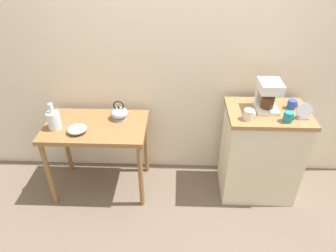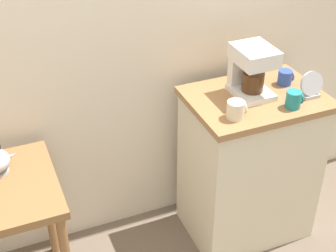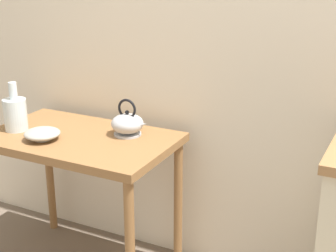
# 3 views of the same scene
# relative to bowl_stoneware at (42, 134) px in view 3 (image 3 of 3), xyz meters

# --- Properties ---
(wooden_table) EXTENTS (0.91, 0.56, 0.73)m
(wooden_table) POSITION_rel_bowl_stoneware_xyz_m (0.12, 0.12, -0.13)
(wooden_table) COLOR olive
(wooden_table) RESTS_ON ground_plane
(bowl_stoneware) EXTENTS (0.17, 0.17, 0.05)m
(bowl_stoneware) POSITION_rel_bowl_stoneware_xyz_m (0.00, 0.00, 0.00)
(bowl_stoneware) COLOR #9E998C
(bowl_stoneware) RESTS_ON wooden_table
(teakettle) EXTENTS (0.19, 0.16, 0.18)m
(teakettle) POSITION_rel_bowl_stoneware_xyz_m (0.33, 0.24, 0.03)
(teakettle) COLOR #B2B5BA
(teakettle) RESTS_ON wooden_table
(glass_carafe_vase) EXTENTS (0.11, 0.11, 0.24)m
(glass_carafe_vase) POSITION_rel_bowl_stoneware_xyz_m (-0.21, 0.05, 0.06)
(glass_carafe_vase) COLOR silver
(glass_carafe_vase) RESTS_ON wooden_table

